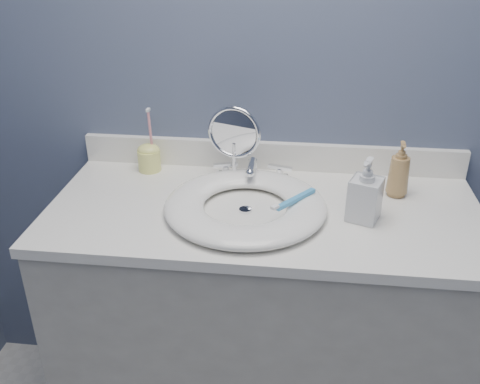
# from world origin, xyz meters

# --- Properties ---
(back_wall) EXTENTS (2.20, 0.02, 2.40)m
(back_wall) POSITION_xyz_m (0.00, 1.25, 1.20)
(back_wall) COLOR #4B5670
(back_wall) RESTS_ON ground
(vanity_cabinet) EXTENTS (1.20, 0.55, 0.85)m
(vanity_cabinet) POSITION_xyz_m (0.00, 0.97, 0.42)
(vanity_cabinet) COLOR #BAB6AA
(vanity_cabinet) RESTS_ON ground
(countertop) EXTENTS (1.22, 0.57, 0.03)m
(countertop) POSITION_xyz_m (0.00, 0.97, 0.86)
(countertop) COLOR white
(countertop) RESTS_ON vanity_cabinet
(backsplash) EXTENTS (1.22, 0.02, 0.09)m
(backsplash) POSITION_xyz_m (0.00, 1.24, 0.93)
(backsplash) COLOR white
(backsplash) RESTS_ON countertop
(basin) EXTENTS (0.45, 0.45, 0.04)m
(basin) POSITION_xyz_m (-0.05, 0.94, 0.90)
(basin) COLOR white
(basin) RESTS_ON countertop
(drain) EXTENTS (0.04, 0.04, 0.01)m
(drain) POSITION_xyz_m (-0.05, 0.94, 0.88)
(drain) COLOR silver
(drain) RESTS_ON countertop
(faucet) EXTENTS (0.25, 0.13, 0.07)m
(faucet) POSITION_xyz_m (-0.05, 1.14, 0.91)
(faucet) COLOR silver
(faucet) RESTS_ON countertop
(makeup_mirror) EXTENTS (0.16, 0.09, 0.24)m
(makeup_mirror) POSITION_xyz_m (-0.10, 1.13, 1.01)
(makeup_mirror) COLOR silver
(makeup_mirror) RESTS_ON countertop
(soap_bottle_amber) EXTENTS (0.07, 0.07, 0.17)m
(soap_bottle_amber) POSITION_xyz_m (0.38, 1.10, 0.96)
(soap_bottle_amber) COLOR #A37D4A
(soap_bottle_amber) RESTS_ON countertop
(soap_bottle_clear) EXTENTS (0.10, 0.10, 0.18)m
(soap_bottle_clear) POSITION_xyz_m (0.27, 0.94, 0.97)
(soap_bottle_clear) COLOR silver
(soap_bottle_clear) RESTS_ON countertop
(toothbrush_holder) EXTENTS (0.07, 0.07, 0.21)m
(toothbrush_holder) POSITION_xyz_m (-0.39, 1.18, 0.93)
(toothbrush_holder) COLOR #F2F47A
(toothbrush_holder) RESTS_ON countertop
(toothbrush_lying) EXTENTS (0.12, 0.14, 0.02)m
(toothbrush_lying) POSITION_xyz_m (0.08, 0.95, 0.92)
(toothbrush_lying) COLOR #3B96D1
(toothbrush_lying) RESTS_ON basin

